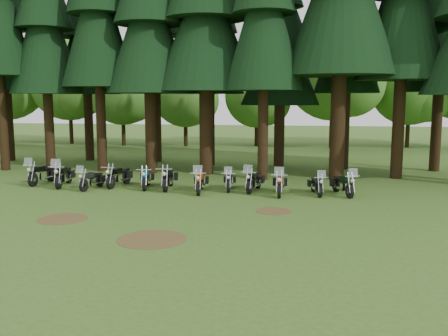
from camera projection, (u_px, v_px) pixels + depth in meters
The scene contains 32 objects.
ground at pixel (158, 210), 19.62m from camera, with size 120.00×120.00×0.00m, color #35571F.
pine_front_2 at pixel (43, 6), 29.39m from camera, with size 4.32×4.32×16.22m.
pine_front_4 at pixel (148, 0), 27.93m from camera, with size 4.95×4.95×16.33m.
pine_back_0 at pixel (1, 8), 33.44m from camera, with size 5.00×5.00×17.21m.
pine_back_1 at pixel (85, 18), 33.73m from camera, with size 4.52×4.52×16.22m.
pine_back_2 at pixel (154, 15), 33.01m from camera, with size 4.85×4.85×16.30m.
pine_back_3 at pixel (210, 11), 30.95m from camera, with size 4.35×4.35×16.20m.
pine_back_4 at pixel (281, 34), 30.76m from camera, with size 4.94×4.94×13.78m.
pine_back_5 at pixel (349, 5), 29.52m from camera, with size 3.94×3.94×16.33m.
pine_back_6 at pixel (444, 0), 28.59m from camera, with size 4.59×4.59×16.58m.
decid_0 at pixel (8, 81), 46.98m from camera, with size 8.00×7.78×10.00m.
decid_1 at pixel (72, 82), 46.51m from camera, with size 7.91×7.69×9.88m.
decid_2 at pixel (125, 91), 44.79m from camera, with size 6.72×6.53×8.40m.
decid_3 at pixel (188, 96), 44.28m from camera, with size 6.12×5.95×7.65m.
decid_4 at pixel (260, 97), 44.47m from camera, with size 5.93×5.76×7.41m.
decid_5 at pixel (338, 75), 42.55m from camera, with size 8.45×8.21×10.56m.
decid_6 at pixel (414, 88), 42.91m from camera, with size 7.06×6.86×8.82m.
dirt_patch_0 at pixel (63, 219), 18.14m from camera, with size 1.80×1.80×0.01m, color #4C3D1E.
dirt_patch_1 at pixel (273, 211), 19.39m from camera, with size 1.40×1.40×0.01m, color #4C3D1E.
dirt_patch_2 at pixel (152, 239), 15.55m from camera, with size 2.20×2.20×0.01m, color #4C3D1E.
motorcycle_0 at pixel (42, 174), 25.42m from camera, with size 0.50×2.34×1.47m.
motorcycle_1 at pixel (64, 176), 24.73m from camera, with size 0.70×2.40×1.51m.
motorcycle_2 at pixel (92, 180), 23.96m from camera, with size 0.56×2.03×1.28m.
motorcycle_3 at pixel (119, 177), 24.73m from camera, with size 0.45×2.27×0.92m.
motorcycle_4 at pixel (146, 179), 24.25m from camera, with size 0.59×2.19×0.90m.
motorcycle_5 at pixel (168, 179), 24.01m from camera, with size 0.43×2.37×0.96m.
motorcycle_6 at pixel (200, 182), 23.14m from camera, with size 0.53×2.27×1.42m.
motorcycle_7 at pixel (229, 181), 23.74m from camera, with size 0.46×2.00×1.25m.
motorcycle_8 at pixel (254, 181), 23.44m from camera, with size 0.65×2.21×1.39m.
motorcycle_9 at pixel (280, 184), 22.58m from camera, with size 0.43×2.27×1.43m.
motorcycle_10 at pixel (317, 185), 22.63m from camera, with size 0.62×1.99×1.25m.
motorcycle_11 at pixel (343, 185), 22.50m from camera, with size 0.98×2.12×1.36m.
Camera 1 is at (5.64, -18.52, 4.40)m, focal length 40.00 mm.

